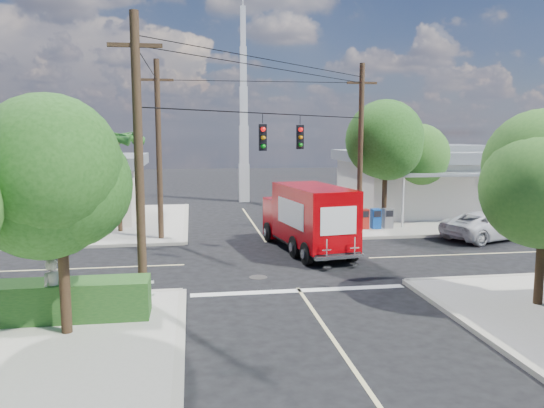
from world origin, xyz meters
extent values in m
plane|color=black|center=(0.00, 0.00, 0.00)|extent=(120.00, 120.00, 0.00)
cube|color=#ACA79C|center=(11.00, 11.00, 0.07)|extent=(14.00, 14.00, 0.14)
cube|color=#A8A394|center=(4.00, 11.00, 0.07)|extent=(0.25, 14.00, 0.14)
cube|color=#A8A394|center=(11.00, 4.00, 0.07)|extent=(14.00, 0.25, 0.14)
cube|color=#ACA79C|center=(-11.00, 11.00, 0.07)|extent=(14.00, 14.00, 0.14)
cube|color=#A8A394|center=(-4.00, 11.00, 0.07)|extent=(0.25, 14.00, 0.14)
cube|color=#A8A394|center=(-11.00, 4.00, 0.07)|extent=(14.00, 0.25, 0.14)
cube|color=#A8A394|center=(4.00, -11.00, 0.07)|extent=(0.25, 14.00, 0.14)
cube|color=#A8A394|center=(-4.00, -11.00, 0.07)|extent=(0.25, 14.00, 0.14)
cube|color=beige|center=(0.00, 10.00, 0.01)|extent=(0.12, 12.00, 0.01)
cube|color=beige|center=(0.00, -10.00, 0.01)|extent=(0.12, 12.00, 0.01)
cube|color=beige|center=(10.00, 0.00, 0.01)|extent=(12.00, 0.12, 0.01)
cube|color=beige|center=(-10.00, 0.00, 0.01)|extent=(12.00, 0.12, 0.01)
cube|color=silver|center=(0.00, -4.30, 0.01)|extent=(7.50, 0.40, 0.01)
cube|color=silver|center=(12.50, 12.00, 1.84)|extent=(11.00, 8.00, 3.40)
cube|color=gray|center=(12.50, 12.00, 3.89)|extent=(11.80, 8.80, 0.70)
cube|color=gray|center=(12.50, 12.00, 4.39)|extent=(6.05, 4.40, 0.50)
cube|color=gray|center=(12.50, 7.10, 3.04)|extent=(9.90, 1.80, 0.15)
cylinder|color=silver|center=(8.10, 6.30, 1.59)|extent=(0.12, 0.12, 2.90)
cube|color=beige|center=(-12.00, 12.50, 1.74)|extent=(10.00, 8.00, 3.20)
cube|color=gray|center=(-12.00, 12.50, 3.69)|extent=(10.80, 8.80, 0.70)
cube|color=gray|center=(-12.00, 12.50, 4.19)|extent=(5.50, 4.40, 0.50)
cube|color=gray|center=(-12.00, 7.60, 2.84)|extent=(9.00, 1.80, 0.15)
cylinder|color=silver|center=(-8.00, 6.80, 1.49)|extent=(0.12, 0.12, 2.70)
cube|color=silver|center=(0.50, 20.00, 1.50)|extent=(0.80, 0.80, 3.00)
cube|color=silver|center=(0.50, 20.00, 4.50)|extent=(0.70, 0.70, 3.00)
cube|color=silver|center=(0.50, 20.00, 7.50)|extent=(0.60, 0.60, 3.00)
cube|color=silver|center=(0.50, 20.00, 10.50)|extent=(0.50, 0.50, 3.00)
cube|color=silver|center=(0.50, 20.00, 13.50)|extent=(0.40, 0.40, 3.00)
cylinder|color=#422D1C|center=(-7.00, -7.50, 2.00)|extent=(0.28, 0.28, 3.71)
sphere|color=#1D4A15|center=(-7.00, -7.50, 4.32)|extent=(3.71, 3.71, 3.71)
sphere|color=#1D4A15|center=(-7.40, -7.30, 4.55)|extent=(3.02, 3.02, 3.02)
sphere|color=#1D4A15|center=(-6.65, -7.80, 4.20)|extent=(3.25, 3.25, 3.25)
cylinder|color=#422D1C|center=(7.20, 6.80, 2.19)|extent=(0.28, 0.28, 4.10)
sphere|color=#1D4A15|center=(7.20, 6.80, 4.75)|extent=(4.10, 4.10, 4.10)
sphere|color=#1D4A15|center=(6.80, 7.00, 5.00)|extent=(3.33, 3.33, 3.33)
sphere|color=#1D4A15|center=(7.55, 6.50, 4.62)|extent=(3.58, 3.58, 3.58)
cylinder|color=#422D1C|center=(9.80, 9.00, 1.93)|extent=(0.28, 0.28, 3.58)
sphere|color=#2D621F|center=(9.80, 9.00, 4.17)|extent=(3.58, 3.58, 3.58)
sphere|color=#2D621F|center=(9.40, 9.20, 4.40)|extent=(2.91, 2.91, 2.91)
sphere|color=#2D621F|center=(10.15, 8.70, 4.06)|extent=(3.14, 3.14, 3.14)
cylinder|color=#422D1C|center=(7.00, -7.20, 1.87)|extent=(0.28, 0.28, 3.46)
sphere|color=#2D621F|center=(6.60, -7.00, 4.24)|extent=(2.81, 2.81, 2.81)
cylinder|color=#422D1C|center=(-7.50, 7.50, 2.64)|extent=(0.24, 0.24, 5.00)
cone|color=#286921|center=(-6.60, 7.50, 5.24)|extent=(0.50, 2.06, 0.98)
cone|color=#286921|center=(-6.94, 8.20, 5.24)|extent=(1.92, 1.68, 0.98)
cone|color=#286921|center=(-7.70, 8.38, 5.24)|extent=(2.12, 0.95, 0.98)
cone|color=#286921|center=(-8.31, 7.89, 5.24)|extent=(1.34, 2.07, 0.98)
cone|color=#286921|center=(-8.31, 7.11, 5.24)|extent=(1.34, 2.07, 0.98)
cone|color=#286921|center=(-7.70, 6.62, 5.24)|extent=(2.12, 0.95, 0.98)
cone|color=#286921|center=(-6.94, 6.80, 5.24)|extent=(1.92, 1.68, 0.98)
cylinder|color=#422D1C|center=(-9.50, 9.00, 2.44)|extent=(0.24, 0.24, 4.60)
cone|color=#286921|center=(-8.60, 9.00, 4.84)|extent=(0.50, 2.06, 0.98)
cone|color=#286921|center=(-8.94, 9.70, 4.84)|extent=(1.92, 1.68, 0.98)
cone|color=#286921|center=(-9.70, 9.88, 4.84)|extent=(2.12, 0.95, 0.98)
cone|color=#286921|center=(-10.31, 9.39, 4.84)|extent=(1.34, 2.07, 0.98)
cone|color=#286921|center=(-10.31, 8.61, 4.84)|extent=(1.34, 2.07, 0.98)
cone|color=#286921|center=(-9.70, 8.12, 4.84)|extent=(2.12, 0.95, 0.98)
cone|color=#286921|center=(-8.94, 8.30, 4.84)|extent=(1.92, 1.68, 0.98)
cylinder|color=#473321|center=(-5.20, -5.20, 4.50)|extent=(0.28, 0.28, 9.00)
cube|color=#473321|center=(-5.20, -5.20, 8.00)|extent=(1.60, 0.12, 0.12)
cylinder|color=#473321|center=(5.20, 5.20, 4.50)|extent=(0.28, 0.28, 9.00)
cube|color=#473321|center=(5.20, 5.20, 8.00)|extent=(1.60, 0.12, 0.12)
cylinder|color=#473321|center=(-5.20, 5.20, 4.50)|extent=(0.28, 0.28, 9.00)
cube|color=#473321|center=(-5.20, 5.20, 8.00)|extent=(1.60, 0.12, 0.12)
cylinder|color=black|center=(0.00, 0.00, 6.20)|extent=(10.43, 10.43, 0.04)
cube|color=black|center=(-0.80, -0.80, 5.25)|extent=(0.30, 0.24, 1.05)
sphere|color=red|center=(-0.80, -0.94, 5.58)|extent=(0.20, 0.20, 0.20)
cube|color=black|center=(1.10, 1.10, 5.25)|extent=(0.30, 0.24, 1.05)
sphere|color=red|center=(1.10, 0.96, 5.58)|extent=(0.20, 0.20, 0.20)
cube|color=silver|center=(-7.80, -5.60, 0.49)|extent=(5.94, 0.05, 0.08)
cube|color=silver|center=(-7.80, -5.60, 0.89)|extent=(5.94, 0.05, 0.08)
cube|color=silver|center=(-5.00, -5.60, 0.64)|extent=(0.09, 0.06, 1.00)
cube|color=#1A471A|center=(-8.00, -6.40, 0.69)|extent=(6.20, 1.20, 1.10)
cube|color=#A41E15|center=(5.80, 6.20, 0.69)|extent=(0.50, 0.50, 1.10)
cube|color=#0F44A1|center=(6.50, 6.20, 0.69)|extent=(0.50, 0.50, 1.10)
cube|color=slate|center=(7.20, 6.20, 0.69)|extent=(0.50, 0.50, 1.10)
cube|color=black|center=(1.60, 1.85, 0.48)|extent=(3.15, 7.11, 0.22)
cube|color=#AA0107|center=(1.15, 4.49, 1.19)|extent=(2.33, 1.83, 1.94)
cube|color=black|center=(1.05, 5.10, 1.54)|extent=(1.86, 0.53, 0.84)
cube|color=silver|center=(1.02, 5.27, 0.57)|extent=(2.01, 0.45, 0.31)
cube|color=#AA0107|center=(1.74, 1.06, 1.80)|extent=(3.03, 5.40, 2.55)
cube|color=white|center=(2.84, 1.25, 1.94)|extent=(0.55, 3.13, 1.14)
cube|color=white|center=(0.64, 0.88, 1.94)|extent=(0.55, 3.13, 1.14)
cube|color=white|center=(2.17, -1.47, 1.94)|extent=(1.56, 0.28, 1.14)
cube|color=silver|center=(2.19, -1.58, 0.48)|extent=(2.12, 0.57, 0.16)
cube|color=silver|center=(1.60, -1.80, 0.84)|extent=(0.40, 0.12, 0.88)
cube|color=silver|center=(2.82, -1.59, 0.84)|extent=(0.40, 0.12, 0.88)
cylinder|color=black|center=(0.18, 4.19, 0.48)|extent=(0.44, 1.00, 0.97)
cylinder|color=black|center=(2.17, 4.53, 0.48)|extent=(0.44, 1.00, 0.97)
cylinder|color=black|center=(1.04, -0.84, 0.48)|extent=(0.44, 1.00, 0.97)
cylinder|color=black|center=(3.03, -0.50, 0.48)|extent=(0.44, 1.00, 0.97)
imported|color=silver|center=(11.44, 3.03, 0.72)|extent=(5.66, 3.93, 1.44)
imported|color=#BAB19E|center=(-7.47, -6.72, 1.06)|extent=(0.80, 0.77, 1.85)
camera|label=1|loc=(-3.63, -21.76, 5.43)|focal=35.00mm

